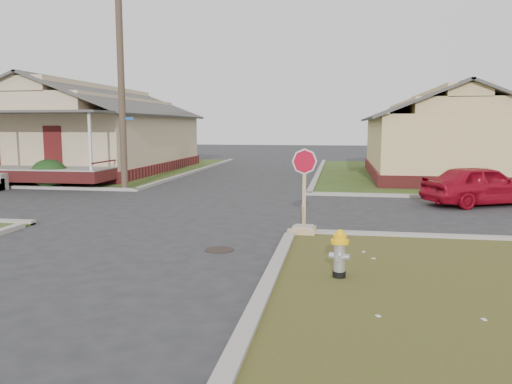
% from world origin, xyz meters
% --- Properties ---
extents(ground, '(120.00, 120.00, 0.00)m').
position_xyz_m(ground, '(0.00, 0.00, 0.00)').
color(ground, '#272729').
rests_on(ground, ground).
extents(verge_far_left, '(19.00, 19.00, 0.05)m').
position_xyz_m(verge_far_left, '(-13.00, 18.00, 0.03)').
color(verge_far_left, '#293F16').
rests_on(verge_far_left, ground).
extents(curbs, '(80.00, 40.00, 0.12)m').
position_xyz_m(curbs, '(0.00, 5.00, 0.00)').
color(curbs, '#9C948D').
rests_on(curbs, ground).
extents(manhole, '(0.64, 0.64, 0.01)m').
position_xyz_m(manhole, '(2.20, -0.50, 0.01)').
color(manhole, black).
rests_on(manhole, ground).
extents(corner_house, '(10.10, 15.50, 5.30)m').
position_xyz_m(corner_house, '(-10.00, 16.68, 2.28)').
color(corner_house, maroon).
rests_on(corner_house, ground).
extents(side_house_yellow, '(7.60, 11.60, 4.70)m').
position_xyz_m(side_house_yellow, '(10.00, 16.50, 2.19)').
color(side_house_yellow, maroon).
rests_on(side_house_yellow, ground).
extents(utility_pole, '(1.80, 0.28, 9.00)m').
position_xyz_m(utility_pole, '(-4.20, 8.90, 4.66)').
color(utility_pole, '#3F2F24').
rests_on(utility_pole, ground).
extents(fire_hydrant, '(0.32, 0.32, 0.85)m').
position_xyz_m(fire_hydrant, '(4.79, -2.20, 0.52)').
color(fire_hydrant, black).
rests_on(fire_hydrant, ground).
extents(stop_sign, '(0.60, 0.58, 2.10)m').
position_xyz_m(stop_sign, '(3.91, 1.35, 0.50)').
color(stop_sign, tan).
rests_on(stop_sign, ground).
extents(red_sedan, '(4.36, 3.17, 1.38)m').
position_xyz_m(red_sedan, '(9.55, 7.08, 0.69)').
color(red_sedan, maroon).
rests_on(red_sedan, ground).
extents(hedge_right, '(1.53, 1.25, 1.17)m').
position_xyz_m(hedge_right, '(-7.77, 9.06, 0.63)').
color(hedge_right, '#193814').
rests_on(hedge_right, verge_far_left).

